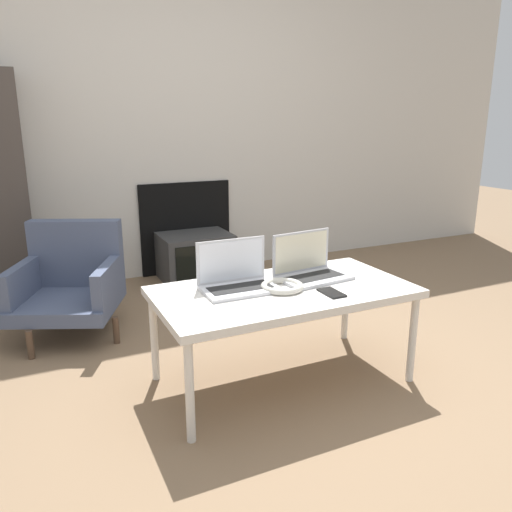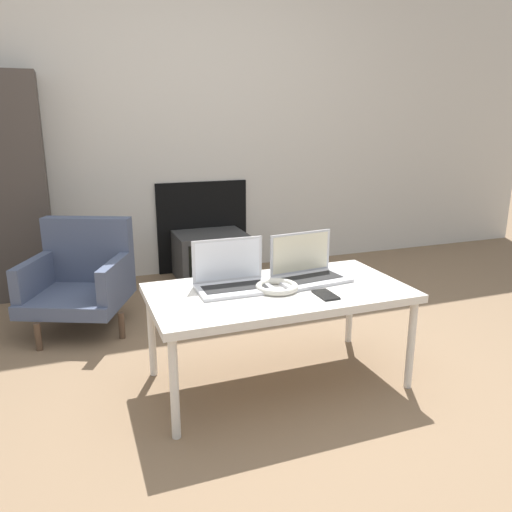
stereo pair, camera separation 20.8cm
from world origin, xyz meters
The scene contains 9 objects.
ground_plane centered at (0.00, 0.00, 0.00)m, with size 14.00×14.00×0.00m, color #7A6047.
wall_back centered at (0.00, 2.19, 1.29)m, with size 7.00×0.08×2.60m.
table centered at (0.00, 0.20, 0.43)m, with size 1.19×0.62×0.47m.
laptop_left centered at (-0.20, 0.30, 0.52)m, with size 0.35×0.23×0.22m.
laptop_right centered at (0.19, 0.29, 0.52)m, with size 0.37×0.26×0.22m.
headphones centered at (-0.01, 0.19, 0.49)m, with size 0.20×0.20×0.03m.
phone centered at (0.16, 0.04, 0.48)m, with size 0.08×0.14×0.01m.
tv centered at (0.14, 1.92, 0.18)m, with size 0.55×0.43×0.36m.
armchair centered at (-0.84, 1.27, 0.32)m, with size 0.72×0.73×0.64m.
Camera 1 is at (-1.06, -1.72, 1.23)m, focal length 35.00 mm.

